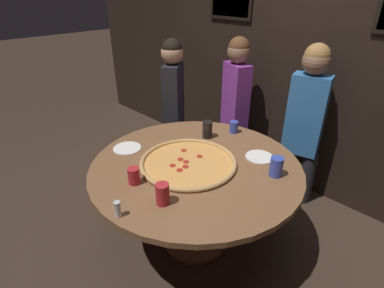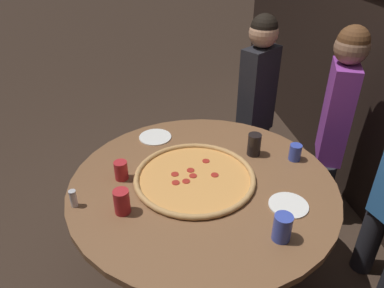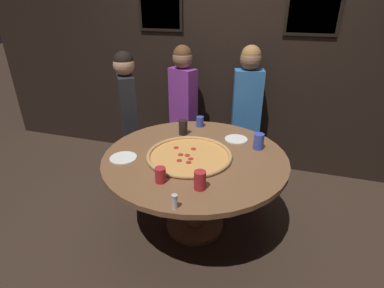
{
  "view_description": "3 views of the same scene",
  "coord_description": "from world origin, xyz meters",
  "px_view_note": "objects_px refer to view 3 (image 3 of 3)",
  "views": [
    {
      "loc": [
        1.26,
        -1.3,
        1.88
      ],
      "look_at": [
        -0.06,
        0.02,
        0.87
      ],
      "focal_mm": 28.0,
      "sensor_mm": 36.0,
      "label": 1
    },
    {
      "loc": [
        1.63,
        -0.35,
        2.04
      ],
      "look_at": [
        -0.12,
        -0.04,
        0.93
      ],
      "focal_mm": 35.0,
      "sensor_mm": 36.0,
      "label": 2
    },
    {
      "loc": [
        0.61,
        -2.06,
        1.9
      ],
      "look_at": [
        -0.03,
        0.03,
        0.83
      ],
      "focal_mm": 28.0,
      "sensor_mm": 36.0,
      "label": 3
    }
  ],
  "objects_px": {
    "giant_pizza": "(189,155)",
    "condiment_shaker": "(175,202)",
    "drink_cup_centre_back": "(200,180)",
    "diner_centre_back": "(128,111)",
    "drink_cup_near_left": "(160,175)",
    "white_plate_far_back": "(123,158)",
    "drink_cup_near_right": "(183,127)",
    "diner_side_right": "(183,102)",
    "dining_table": "(195,170)",
    "white_plate_near_front": "(236,139)",
    "drink_cup_beside_pizza": "(200,122)",
    "drink_cup_by_shaker": "(259,141)",
    "diner_far_right": "(247,106)"
  },
  "relations": [
    {
      "from": "condiment_shaker",
      "to": "diner_far_right",
      "type": "xyz_separation_m",
      "value": [
        0.19,
        1.78,
        0.05
      ]
    },
    {
      "from": "diner_far_right",
      "to": "drink_cup_by_shaker",
      "type": "bearing_deg",
      "value": 90.99
    },
    {
      "from": "drink_cup_centre_back",
      "to": "white_plate_far_back",
      "type": "bearing_deg",
      "value": 162.01
    },
    {
      "from": "white_plate_near_front",
      "to": "diner_centre_back",
      "type": "bearing_deg",
      "value": 169.3
    },
    {
      "from": "drink_cup_by_shaker",
      "to": "condiment_shaker",
      "type": "xyz_separation_m",
      "value": [
        -0.4,
        -0.96,
        -0.02
      ]
    },
    {
      "from": "drink_cup_near_right",
      "to": "diner_side_right",
      "type": "distance_m",
      "value": 0.7
    },
    {
      "from": "drink_cup_centre_back",
      "to": "diner_side_right",
      "type": "distance_m",
      "value": 1.6
    },
    {
      "from": "drink_cup_by_shaker",
      "to": "drink_cup_beside_pizza",
      "type": "relative_size",
      "value": 1.33
    },
    {
      "from": "giant_pizza",
      "to": "condiment_shaker",
      "type": "relative_size",
      "value": 7.14
    },
    {
      "from": "drink_cup_near_left",
      "to": "white_plate_far_back",
      "type": "distance_m",
      "value": 0.48
    },
    {
      "from": "dining_table",
      "to": "drink_cup_by_shaker",
      "type": "bearing_deg",
      "value": 29.85
    },
    {
      "from": "giant_pizza",
      "to": "drink_cup_near_left",
      "type": "distance_m",
      "value": 0.42
    },
    {
      "from": "drink_cup_by_shaker",
      "to": "drink_cup_near_right",
      "type": "height_order",
      "value": "drink_cup_near_right"
    },
    {
      "from": "giant_pizza",
      "to": "drink_cup_near_left",
      "type": "bearing_deg",
      "value": -101.1
    },
    {
      "from": "condiment_shaker",
      "to": "diner_centre_back",
      "type": "bearing_deg",
      "value": 127.48
    },
    {
      "from": "diner_centre_back",
      "to": "drink_cup_near_right",
      "type": "bearing_deg",
      "value": -143.83
    },
    {
      "from": "dining_table",
      "to": "white_plate_near_front",
      "type": "xyz_separation_m",
      "value": [
        0.27,
        0.4,
        0.14
      ]
    },
    {
      "from": "dining_table",
      "to": "diner_centre_back",
      "type": "distance_m",
      "value": 1.14
    },
    {
      "from": "dining_table",
      "to": "drink_cup_near_left",
      "type": "distance_m",
      "value": 0.5
    },
    {
      "from": "drink_cup_beside_pizza",
      "to": "diner_far_right",
      "type": "bearing_deg",
      "value": 51.46
    },
    {
      "from": "drink_cup_beside_pizza",
      "to": "white_plate_near_front",
      "type": "relative_size",
      "value": 0.5
    },
    {
      "from": "diner_side_right",
      "to": "white_plate_far_back",
      "type": "bearing_deg",
      "value": 109.72
    },
    {
      "from": "diner_centre_back",
      "to": "drink_cup_beside_pizza",
      "type": "bearing_deg",
      "value": -125.78
    },
    {
      "from": "condiment_shaker",
      "to": "white_plate_far_back",
      "type": "bearing_deg",
      "value": 142.32
    },
    {
      "from": "diner_side_right",
      "to": "diner_far_right",
      "type": "bearing_deg",
      "value": -151.36
    },
    {
      "from": "drink_cup_by_shaker",
      "to": "drink_cup_beside_pizza",
      "type": "bearing_deg",
      "value": 151.82
    },
    {
      "from": "dining_table",
      "to": "white_plate_near_front",
      "type": "height_order",
      "value": "white_plate_near_front"
    },
    {
      "from": "giant_pizza",
      "to": "white_plate_near_front",
      "type": "distance_m",
      "value": 0.53
    },
    {
      "from": "dining_table",
      "to": "drink_cup_centre_back",
      "type": "height_order",
      "value": "drink_cup_centre_back"
    },
    {
      "from": "drink_cup_near_right",
      "to": "white_plate_near_front",
      "type": "bearing_deg",
      "value": 3.38
    },
    {
      "from": "drink_cup_beside_pizza",
      "to": "condiment_shaker",
      "type": "distance_m",
      "value": 1.31
    },
    {
      "from": "giant_pizza",
      "to": "drink_cup_near_right",
      "type": "height_order",
      "value": "drink_cup_near_right"
    },
    {
      "from": "drink_cup_near_right",
      "to": "drink_cup_centre_back",
      "type": "bearing_deg",
      "value": -64.22
    },
    {
      "from": "drink_cup_near_right",
      "to": "condiment_shaker",
      "type": "relative_size",
      "value": 1.46
    },
    {
      "from": "drink_cup_by_shaker",
      "to": "drink_cup_near_left",
      "type": "distance_m",
      "value": 0.93
    },
    {
      "from": "drink_cup_near_right",
      "to": "diner_far_right",
      "type": "distance_m",
      "value": 0.87
    },
    {
      "from": "diner_far_right",
      "to": "condiment_shaker",
      "type": "bearing_deg",
      "value": 70.4
    },
    {
      "from": "drink_cup_centre_back",
      "to": "diner_centre_back",
      "type": "xyz_separation_m",
      "value": [
        -1.1,
        1.07,
        0.0
      ]
    },
    {
      "from": "giant_pizza",
      "to": "diner_side_right",
      "type": "distance_m",
      "value": 1.15
    },
    {
      "from": "diner_centre_back",
      "to": "giant_pizza",
      "type": "bearing_deg",
      "value": -160.45
    },
    {
      "from": "diner_far_right",
      "to": "drink_cup_near_left",
      "type": "bearing_deg",
      "value": 62.48
    },
    {
      "from": "dining_table",
      "to": "drink_cup_centre_back",
      "type": "xyz_separation_m",
      "value": [
        0.17,
        -0.45,
        0.21
      ]
    },
    {
      "from": "dining_table",
      "to": "white_plate_far_back",
      "type": "height_order",
      "value": "white_plate_far_back"
    },
    {
      "from": "giant_pizza",
      "to": "drink_cup_near_right",
      "type": "xyz_separation_m",
      "value": [
        -0.19,
        0.41,
        0.06
      ]
    },
    {
      "from": "drink_cup_near_left",
      "to": "white_plate_far_back",
      "type": "height_order",
      "value": "drink_cup_near_left"
    },
    {
      "from": "diner_centre_back",
      "to": "drink_cup_near_left",
      "type": "bearing_deg",
      "value": -176.57
    },
    {
      "from": "diner_side_right",
      "to": "drink_cup_near_left",
      "type": "bearing_deg",
      "value": 126.35
    },
    {
      "from": "drink_cup_centre_back",
      "to": "diner_side_right",
      "type": "relative_size",
      "value": 0.09
    },
    {
      "from": "white_plate_near_front",
      "to": "condiment_shaker",
      "type": "relative_size",
      "value": 2.12
    },
    {
      "from": "giant_pizza",
      "to": "drink_cup_near_right",
      "type": "bearing_deg",
      "value": 114.94
    }
  ]
}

